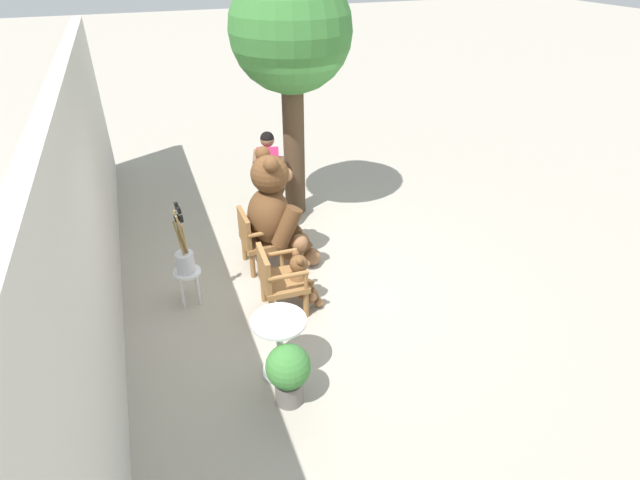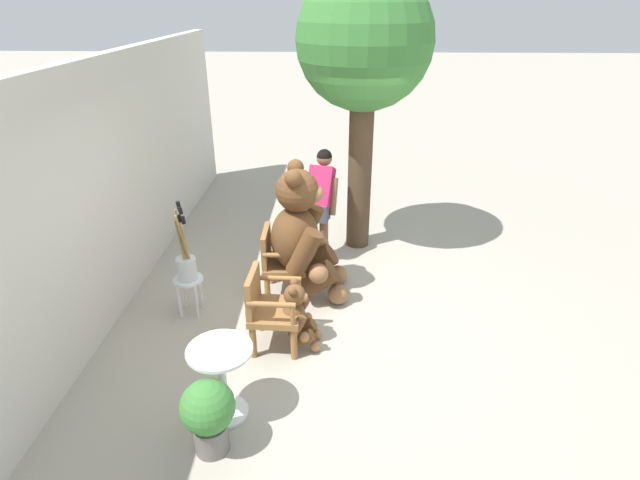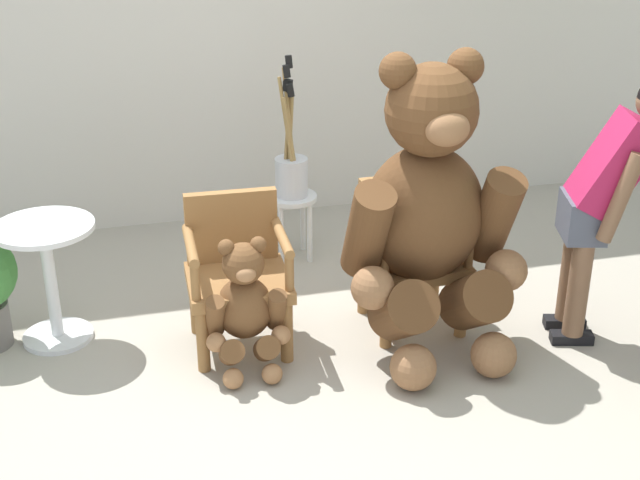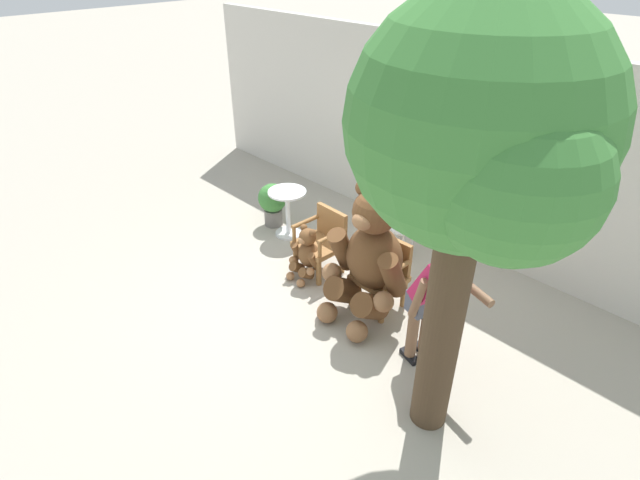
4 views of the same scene
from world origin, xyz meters
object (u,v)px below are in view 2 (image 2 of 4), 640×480
teddy_bear_small (297,315)px  white_stool (189,286)px  wooden_chair_right (281,260)px  teddy_bear_large (302,234)px  person_visitor (320,197)px  potted_plant (208,413)px  wooden_chair_left (270,307)px  brush_bucket (186,263)px  round_side_table (222,374)px  patio_tree (368,48)px

teddy_bear_small → white_stool: bearing=66.9°
wooden_chair_right → teddy_bear_large: 0.45m
person_visitor → potted_plant: bearing=167.3°
person_visitor → potted_plant: (-3.39, 0.76, -0.51)m
wooden_chair_left → teddy_bear_large: size_ratio=0.51×
wooden_chair_left → brush_bucket: bearing=61.6°
wooden_chair_left → brush_bucket: brush_bucket is taller
person_visitor → round_side_table: bearing=166.3°
teddy_bear_small → round_side_table: (-1.01, 0.57, 0.08)m
teddy_bear_small → brush_bucket: bearing=67.0°
wooden_chair_left → patio_tree: (2.51, -1.04, 2.30)m
wooden_chair_right → teddy_bear_small: size_ratio=1.14×
round_side_table → wooden_chair_left: bearing=-15.5°
wooden_chair_right → teddy_bear_small: (-1.03, -0.28, -0.09)m
teddy_bear_large → white_stool: bearing=110.5°
wooden_chair_right → brush_bucket: bearing=115.4°
person_visitor → round_side_table: person_visitor is taller
brush_bucket → teddy_bear_large: bearing=-69.4°
wooden_chair_left → patio_tree: size_ratio=0.23×
person_visitor → patio_tree: (0.52, -0.59, 1.85)m
wooden_chair_right → patio_tree: 2.92m
wooden_chair_left → potted_plant: bearing=167.4°
wooden_chair_left → white_stool: size_ratio=1.87×
round_side_table → potted_plant: bearing=175.5°
teddy_bear_large → patio_tree: 2.56m
wooden_chair_right → round_side_table: bearing=172.1°
person_visitor → white_stool: person_visitor is taller
white_stool → patio_tree: size_ratio=0.12×
wooden_chair_right → brush_bucket: 1.13m
brush_bucket → potted_plant: brush_bucket is taller
potted_plant → teddy_bear_large: bearing=-13.5°
wooden_chair_left → teddy_bear_small: 0.30m
wooden_chair_left → brush_bucket: (0.54, 1.01, 0.20)m
teddy_bear_small → round_side_table: teddy_bear_small is taller
patio_tree → brush_bucket: bearing=133.8°
patio_tree → teddy_bear_small: bearing=163.3°
potted_plant → wooden_chair_right: bearing=-7.4°
teddy_bear_large → patio_tree: size_ratio=0.45×
person_visitor → brush_bucket: person_visitor is taller
wooden_chair_right → potted_plant: 2.45m
wooden_chair_right → potted_plant: wooden_chair_right is taller
round_side_table → wooden_chair_right: bearing=-7.9°
white_stool → patio_tree: (1.96, -2.05, 2.41)m
brush_bucket → potted_plant: bearing=-160.4°
wooden_chair_left → person_visitor: (1.99, -0.45, 0.45)m
wooden_chair_right → round_side_table: wooden_chair_right is taller
teddy_bear_large → potted_plant: teddy_bear_large is taller
teddy_bear_small → brush_bucket: (0.55, 1.29, 0.29)m
white_stool → brush_bucket: bearing=-148.7°
wooden_chair_right → teddy_bear_large: (0.00, -0.27, 0.36)m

